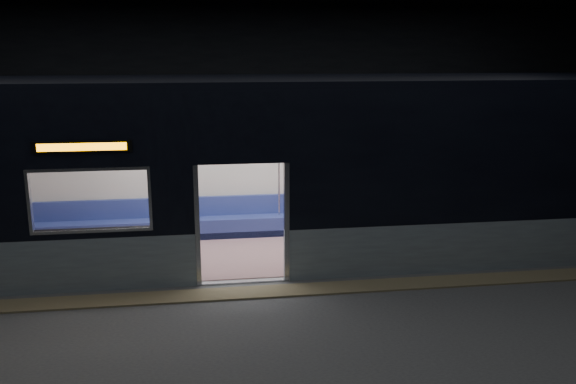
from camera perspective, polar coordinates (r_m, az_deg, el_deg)
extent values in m
cube|color=#47494C|center=(9.50, -3.71, -10.77)|extent=(24.00, 14.00, 0.01)
cube|color=black|center=(15.71, -5.95, 8.22)|extent=(24.00, 0.04, 5.00)
cube|color=#8C7F59|center=(10.00, -3.97, -9.39)|extent=(22.80, 0.50, 0.03)
cube|color=#90A5AC|center=(11.67, 20.33, -4.58)|extent=(8.30, 0.12, 0.90)
cube|color=black|center=(11.31, 20.97, 3.17)|extent=(8.30, 0.12, 2.30)
cube|color=black|center=(9.82, -4.45, 5.99)|extent=(1.40, 0.12, 1.15)
cube|color=#B7BABC|center=(10.12, -8.48, -3.16)|extent=(0.08, 0.14, 2.05)
cube|color=#B7BABC|center=(10.22, -0.14, -2.85)|extent=(0.08, 0.14, 2.05)
cube|color=black|center=(9.91, -18.70, 4.03)|extent=(1.50, 0.04, 0.18)
cube|color=#FF8E04|center=(9.90, -18.71, 4.02)|extent=(1.34, 0.03, 0.12)
cube|color=silver|center=(12.81, -5.26, 3.04)|extent=(18.00, 0.12, 3.20)
cube|color=black|center=(11.19, -5.03, 10.21)|extent=(18.00, 3.00, 0.15)
cube|color=gray|center=(11.82, -4.71, -5.75)|extent=(17.76, 2.76, 0.04)
cube|color=silver|center=(11.28, -4.93, 5.51)|extent=(17.76, 2.76, 0.10)
cube|color=navy|center=(12.81, -5.05, -3.18)|extent=(11.00, 0.48, 0.41)
cube|color=navy|center=(12.89, -5.14, -1.22)|extent=(11.00, 0.10, 0.40)
cube|color=#755560|center=(11.02, -21.86, -6.89)|extent=(4.40, 0.48, 0.41)
cube|color=#755560|center=(11.40, 12.51, -5.56)|extent=(4.40, 0.48, 0.41)
cylinder|color=silver|center=(10.38, -9.66, -1.95)|extent=(0.04, 0.04, 2.26)
cylinder|color=silver|center=(12.58, -9.46, 0.73)|extent=(0.04, 0.04, 2.26)
cylinder|color=silver|center=(10.50, 0.75, -1.58)|extent=(0.04, 0.04, 2.26)
cylinder|color=silver|center=(12.68, -0.85, 1.00)|extent=(0.04, 0.04, 2.26)
cylinder|color=silver|center=(12.40, -5.20, 4.34)|extent=(11.00, 0.03, 0.03)
cube|color=black|center=(12.89, 6.39, -1.77)|extent=(0.18, 0.50, 0.17)
cube|color=black|center=(12.95, 7.35, -1.73)|extent=(0.18, 0.50, 0.17)
cylinder|color=black|center=(12.76, 6.62, -3.25)|extent=(0.12, 0.12, 0.43)
cylinder|color=black|center=(12.81, 7.59, -3.20)|extent=(0.12, 0.12, 0.43)
cube|color=#BF5772|center=(13.11, 6.64, -1.43)|extent=(0.43, 0.23, 0.21)
cylinder|color=#BF5772|center=(13.05, 6.65, 0.19)|extent=(0.46, 0.46, 0.55)
sphere|color=tan|center=(12.95, 6.72, 1.87)|extent=(0.22, 0.22, 0.22)
sphere|color=black|center=(12.98, 6.68, 2.09)|extent=(0.23, 0.23, 0.23)
cube|color=black|center=(12.79, 6.78, -1.15)|extent=(0.36, 0.32, 0.15)
cube|color=white|center=(13.01, 3.70, 2.67)|extent=(1.00, 0.03, 0.65)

